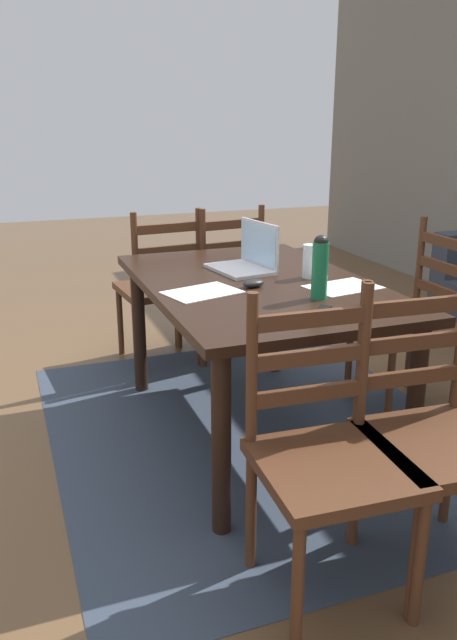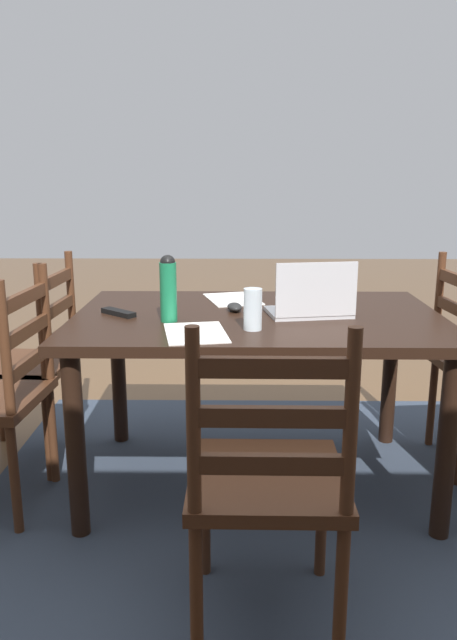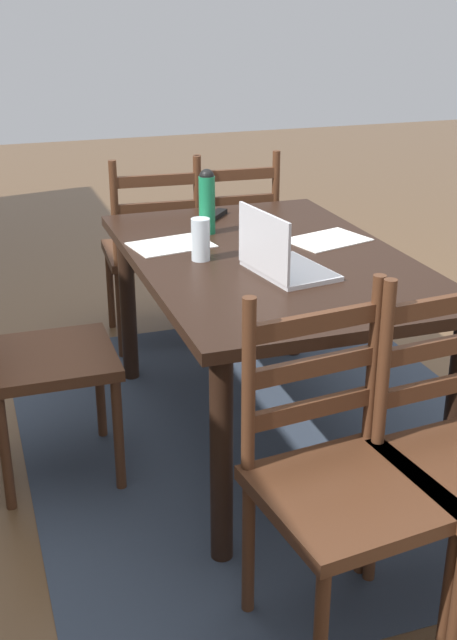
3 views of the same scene
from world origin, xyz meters
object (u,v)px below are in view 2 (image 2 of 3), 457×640
dining_table (257,336)px  water_bottle (168,287)px  drinking_glass (253,309)px  computer_mouse (235,307)px  tv_remote (118,313)px  chair_right_near (27,364)px  laptop (312,303)px  chair_far_head (267,482)px

dining_table → water_bottle: 0.43m
drinking_glass → computer_mouse: bearing=-77.7°
dining_table → computer_mouse: (0.09, -0.05, 0.11)m
water_bottle → tv_remote: (0.21, -0.10, -0.12)m
dining_table → chair_right_near: (1.03, -0.19, -0.19)m
water_bottle → computer_mouse: size_ratio=2.57×
laptop → water_bottle: bearing=8.1°
computer_mouse → dining_table: bearing=141.2°
dining_table → drinking_glass: drinking_glass is taller
chair_right_near → laptop: 1.31m
laptop → water_bottle: size_ratio=1.37×
chair_right_near → tv_remote: bearing=155.4°
water_bottle → computer_mouse: water_bottle is taller
dining_table → drinking_glass: size_ratio=9.74×
chair_far_head → computer_mouse: bearing=-84.1°
laptop → computer_mouse: laptop is taller
chair_far_head → computer_mouse: (0.09, -0.90, 0.30)m
chair_far_head → computer_mouse: chair_far_head is taller
tv_remote → laptop: bearing=128.6°
chair_far_head → computer_mouse: 0.96m
chair_far_head → chair_right_near: 1.46m
laptop → computer_mouse: (0.30, -0.10, -0.04)m
chair_right_near → tv_remote: chair_right_near is taller
tv_remote → computer_mouse: bearing=139.6°
chair_far_head → tv_remote: chair_far_head is taller
laptop → chair_far_head: bearing=75.3°
chair_right_near → drinking_glass: size_ratio=6.26×
drinking_glass → computer_mouse: drinking_glass is taller
dining_table → tv_remote: size_ratio=8.70×
laptop → drinking_glass: (0.24, 0.20, 0.02)m
chair_far_head → laptop: 0.90m
laptop → computer_mouse: size_ratio=3.52×
chair_right_near → computer_mouse: chair_right_near is taller
laptop → drinking_glass: bearing=40.3°
chair_far_head → laptop: size_ratio=2.70×
chair_right_near → chair_far_head: bearing=134.6°
laptop → chair_right_near: bearing=-10.9°
dining_table → tv_remote: bearing=2.5°
water_bottle → chair_far_head: bearing=115.5°
chair_right_near → tv_remote: size_ratio=5.59×
water_bottle → drinking_glass: bearing=158.9°
chair_far_head → computer_mouse: size_ratio=9.50×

